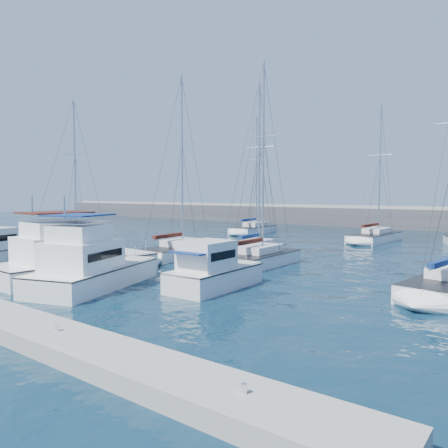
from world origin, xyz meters
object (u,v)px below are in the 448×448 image
Objects in this scene: sailboat_mid_a at (71,242)px; sailboat_mid_b at (177,251)px; motor_yacht_port_inner at (71,260)px; sailboat_mid_d at (257,259)px; motor_yacht_stbd_inner at (90,269)px; sailboat_back_b at (375,237)px; sailboat_mid_c at (255,251)px; sailboat_back_a at (254,230)px; motor_yacht_stbd_outer at (212,272)px.

sailboat_mid_b is (13.22, 1.55, 0.02)m from sailboat_mid_a.
sailboat_mid_d is at bearing 60.29° from motor_yacht_port_inner.
motor_yacht_port_inner is 1.15× the size of motor_yacht_stbd_inner.
sailboat_back_b reaches higher than sailboat_mid_b.
sailboat_mid_d reaches higher than sailboat_mid_a.
sailboat_back_b is at bearing 62.07° from sailboat_mid_b.
sailboat_back_b is at bearing 72.42° from sailboat_mid_c.
sailboat_mid_d is 0.96× the size of sailboat_back_a.
motor_yacht_stbd_outer is at bearing -65.02° from sailboat_back_a.
sailboat_mid_d is at bearing -4.51° from sailboat_mid_a.
motor_yacht_port_inner is 10.80m from sailboat_mid_b.
sailboat_mid_b is 7.86m from sailboat_mid_d.
sailboat_back_a is (-7.76, 33.40, -0.59)m from motor_yacht_port_inner.
motor_yacht_stbd_outer is 0.42× the size of sailboat_mid_c.
sailboat_back_b reaches higher than motor_yacht_port_inner.
sailboat_mid_b reaches higher than sailboat_mid_d.
sailboat_mid_d is 26.86m from sailboat_back_a.
motor_yacht_stbd_outer is 30.31m from sailboat_back_b.
sailboat_back_a is 1.03× the size of sailboat_back_b.
sailboat_back_b is (3.99, 18.73, -0.03)m from sailboat_mid_c.
sailboat_mid_d is (7.86, 0.30, -0.02)m from sailboat_mid_b.
sailboat_mid_b is at bearing -178.96° from sailboat_mid_d.
sailboat_mid_b is (-10.06, 7.84, -0.40)m from motor_yacht_stbd_outer.
sailboat_back_b is at bearing 89.30° from motor_yacht_stbd_outer.
sailboat_back_b is at bearing 78.43° from motor_yacht_port_inner.
sailboat_mid_c is (4.80, 14.49, -0.58)m from motor_yacht_port_inner.
motor_yacht_stbd_inner is at bearing -146.43° from motor_yacht_stbd_outer.
sailboat_mid_b is at bearing 96.89° from motor_yacht_port_inner.
sailboat_back_a is at bearing 106.34° from motor_yacht_port_inner.
motor_yacht_stbd_outer is at bearing 17.67° from motor_yacht_stbd_inner.
sailboat_mid_c is 0.95× the size of sailboat_back_b.
motor_yacht_stbd_inner is at bearing -40.16° from sailboat_mid_a.
motor_yacht_stbd_outer is (9.38, 2.92, -0.19)m from motor_yacht_port_inner.
sailboat_back_b reaches higher than sailboat_mid_d.
sailboat_mid_b is at bearing 92.16° from motor_yacht_stbd_inner.
motor_yacht_port_inner is 15.28m from sailboat_mid_c.
sailboat_mid_c is at bearing 109.76° from motor_yacht_stbd_outer.
sailboat_mid_a reaches higher than motor_yacht_stbd_inner.
sailboat_back_a is at bearing 117.55° from motor_yacht_stbd_outer.
sailboat_back_b is (22.69, 24.00, -0.00)m from sailboat_mid_a.
sailboat_mid_b is (-4.31, 11.93, -0.59)m from motor_yacht_stbd_inner.
sailboat_back_a is at bearing 118.05° from sailboat_mid_c.
sailboat_mid_c reaches higher than motor_yacht_stbd_outer.
motor_yacht_stbd_inner is 36.39m from sailboat_back_a.
motor_yacht_stbd_inner is at bearing -14.51° from motor_yacht_port_inner.
sailboat_mid_a is 0.97× the size of sailboat_mid_d.
motor_yacht_stbd_outer is at bearing -85.65° from sailboat_back_b.
motor_yacht_port_inner reaches higher than motor_yacht_stbd_outer.
motor_yacht_stbd_inner is 0.58× the size of sailboat_back_b.
motor_yacht_stbd_outer is 8.45m from sailboat_mid_d.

